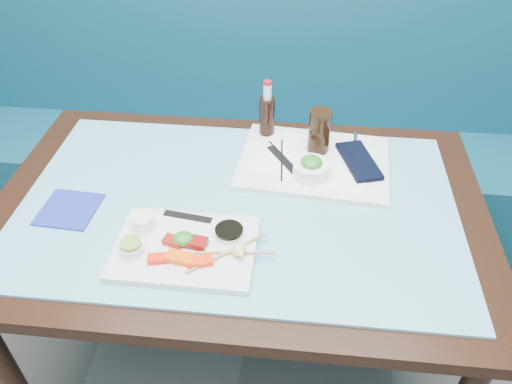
# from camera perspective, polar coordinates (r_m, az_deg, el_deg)

# --- Properties ---
(booth_bench) EXTENTS (3.00, 0.56, 1.17)m
(booth_bench) POSITION_cam_1_polar(r_m,az_deg,el_deg) (2.30, 0.93, 5.33)
(booth_bench) COLOR #0E485C
(booth_bench) RESTS_ON ground
(dining_table) EXTENTS (1.40, 0.90, 0.75)m
(dining_table) POSITION_cam_1_polar(r_m,az_deg,el_deg) (1.47, -1.98, -3.87)
(dining_table) COLOR black
(dining_table) RESTS_ON ground
(glass_top) EXTENTS (1.22, 0.76, 0.01)m
(glass_top) POSITION_cam_1_polar(r_m,az_deg,el_deg) (1.41, -2.06, -1.32)
(glass_top) COLOR #65B0CA
(glass_top) RESTS_ON dining_table
(sashimi_plate) EXTENTS (0.36, 0.26, 0.02)m
(sashimi_plate) POSITION_cam_1_polar(r_m,az_deg,el_deg) (1.28, -8.08, -6.38)
(sashimi_plate) COLOR silver
(sashimi_plate) RESTS_ON glass_top
(salmon_left) EXTENTS (0.06, 0.04, 0.01)m
(salmon_left) POSITION_cam_1_polar(r_m,az_deg,el_deg) (1.24, -10.95, -7.47)
(salmon_left) COLOR #FF220A
(salmon_left) RESTS_ON sashimi_plate
(salmon_mid) EXTENTS (0.08, 0.05, 0.02)m
(salmon_mid) POSITION_cam_1_polar(r_m,az_deg,el_deg) (1.23, -8.65, -7.48)
(salmon_mid) COLOR #FF540A
(salmon_mid) RESTS_ON sashimi_plate
(salmon_right) EXTENTS (0.07, 0.05, 0.01)m
(salmon_right) POSITION_cam_1_polar(r_m,az_deg,el_deg) (1.22, -6.39, -7.92)
(salmon_right) COLOR #FF360A
(salmon_right) RESTS_ON sashimi_plate
(tuna_left) EXTENTS (0.06, 0.04, 0.02)m
(tuna_left) POSITION_cam_1_polar(r_m,az_deg,el_deg) (1.28, -9.42, -5.57)
(tuna_left) COLOR maroon
(tuna_left) RESTS_ON sashimi_plate
(tuna_right) EXTENTS (0.07, 0.05, 0.02)m
(tuna_right) POSITION_cam_1_polar(r_m,az_deg,el_deg) (1.26, -7.00, -5.73)
(tuna_right) COLOR maroon
(tuna_right) RESTS_ON sashimi_plate
(seaweed_garnish) EXTENTS (0.06, 0.06, 0.03)m
(seaweed_garnish) POSITION_cam_1_polar(r_m,az_deg,el_deg) (1.27, -8.30, -5.30)
(seaweed_garnish) COLOR #247D1C
(seaweed_garnish) RESTS_ON sashimi_plate
(ramekin_wasabi) EXTENTS (0.06, 0.06, 0.02)m
(ramekin_wasabi) POSITION_cam_1_polar(r_m,az_deg,el_deg) (1.27, -14.02, -6.30)
(ramekin_wasabi) COLOR white
(ramekin_wasabi) RESTS_ON sashimi_plate
(wasabi_fill) EXTENTS (0.06, 0.06, 0.01)m
(wasabi_fill) POSITION_cam_1_polar(r_m,az_deg,el_deg) (1.26, -14.15, -5.73)
(wasabi_fill) COLOR #65A334
(wasabi_fill) RESTS_ON ramekin_wasabi
(ramekin_ginger) EXTENTS (0.07, 0.07, 0.02)m
(ramekin_ginger) POSITION_cam_1_polar(r_m,az_deg,el_deg) (1.33, -12.70, -3.57)
(ramekin_ginger) COLOR white
(ramekin_ginger) RESTS_ON sashimi_plate
(ginger_fill) EXTENTS (0.06, 0.06, 0.01)m
(ginger_fill) POSITION_cam_1_polar(r_m,az_deg,el_deg) (1.32, -12.81, -3.03)
(ginger_fill) COLOR #FFE8D1
(ginger_fill) RESTS_ON ramekin_ginger
(soy_dish) EXTENTS (0.08, 0.08, 0.01)m
(soy_dish) POSITION_cam_1_polar(r_m,az_deg,el_deg) (1.28, -3.09, -4.69)
(soy_dish) COLOR white
(soy_dish) RESTS_ON sashimi_plate
(soy_fill) EXTENTS (0.09, 0.09, 0.01)m
(soy_fill) POSITION_cam_1_polar(r_m,az_deg,el_deg) (1.28, -3.11, -4.35)
(soy_fill) COLOR black
(soy_fill) RESTS_ON soy_dish
(lemon_wedge) EXTENTS (0.05, 0.05, 0.04)m
(lemon_wedge) POSITION_cam_1_polar(r_m,az_deg,el_deg) (1.21, -1.79, -7.02)
(lemon_wedge) COLOR #F1F172
(lemon_wedge) RESTS_ON sashimi_plate
(chopstick_sleeve) EXTENTS (0.14, 0.04, 0.00)m
(chopstick_sleeve) POSITION_cam_1_polar(r_m,az_deg,el_deg) (1.35, -7.80, -2.79)
(chopstick_sleeve) COLOR black
(chopstick_sleeve) RESTS_ON sashimi_plate
(wooden_chopstick_a) EXTENTS (0.18, 0.16, 0.01)m
(wooden_chopstick_a) POSITION_cam_1_polar(r_m,az_deg,el_deg) (1.24, -3.30, -6.90)
(wooden_chopstick_a) COLOR #AA7D50
(wooden_chopstick_a) RESTS_ON sashimi_plate
(wooden_chopstick_b) EXTENTS (0.22, 0.03, 0.01)m
(wooden_chopstick_b) POSITION_cam_1_polar(r_m,az_deg,el_deg) (1.24, -2.84, -6.95)
(wooden_chopstick_b) COLOR #A67E4E
(wooden_chopstick_b) RESTS_ON sashimi_plate
(serving_tray) EXTENTS (0.48, 0.38, 0.02)m
(serving_tray) POSITION_cam_1_polar(r_m,az_deg,el_deg) (1.55, 6.63, 3.38)
(serving_tray) COLOR white
(serving_tray) RESTS_ON glass_top
(paper_placemat) EXTENTS (0.39, 0.32, 0.00)m
(paper_placemat) POSITION_cam_1_polar(r_m,az_deg,el_deg) (1.54, 6.65, 3.66)
(paper_placemat) COLOR white
(paper_placemat) RESTS_ON serving_tray
(seaweed_bowl) EXTENTS (0.11, 0.11, 0.04)m
(seaweed_bowl) POSITION_cam_1_polar(r_m,az_deg,el_deg) (1.47, 6.28, 2.60)
(seaweed_bowl) COLOR white
(seaweed_bowl) RESTS_ON serving_tray
(seaweed_salad) EXTENTS (0.08, 0.08, 0.03)m
(seaweed_salad) POSITION_cam_1_polar(r_m,az_deg,el_deg) (1.46, 6.35, 3.40)
(seaweed_salad) COLOR #2A7C1C
(seaweed_salad) RESTS_ON seaweed_bowl
(cola_glass) EXTENTS (0.08, 0.08, 0.14)m
(cola_glass) POSITION_cam_1_polar(r_m,az_deg,el_deg) (1.55, 7.25, 6.89)
(cola_glass) COLOR black
(cola_glass) RESTS_ON serving_tray
(navy_pouch) EXTENTS (0.14, 0.21, 0.02)m
(navy_pouch) POSITION_cam_1_polar(r_m,az_deg,el_deg) (1.55, 11.66, 3.49)
(navy_pouch) COLOR black
(navy_pouch) RESTS_ON serving_tray
(fork) EXTENTS (0.02, 0.10, 0.01)m
(fork) POSITION_cam_1_polar(r_m,az_deg,el_deg) (1.64, 11.25, 5.65)
(fork) COLOR white
(fork) RESTS_ON serving_tray
(black_chopstick_a) EXTENTS (0.02, 0.21, 0.01)m
(black_chopstick_a) POSITION_cam_1_polar(r_m,az_deg,el_deg) (1.54, 2.96, 3.74)
(black_chopstick_a) COLOR black
(black_chopstick_a) RESTS_ON serving_tray
(black_chopstick_b) EXTENTS (0.11, 0.19, 0.01)m
(black_chopstick_b) POSITION_cam_1_polar(r_m,az_deg,el_deg) (1.54, 3.26, 3.72)
(black_chopstick_b) COLOR black
(black_chopstick_b) RESTS_ON serving_tray
(tray_sleeve) EXTENTS (0.11, 0.15, 0.00)m
(tray_sleeve) POSITION_cam_1_polar(r_m,az_deg,el_deg) (1.54, 3.11, 3.71)
(tray_sleeve) COLOR black
(tray_sleeve) RESTS_ON serving_tray
(cola_bottle_body) EXTENTS (0.06, 0.06, 0.14)m
(cola_bottle_body) POSITION_cam_1_polar(r_m,az_deg,el_deg) (1.63, 1.27, 8.40)
(cola_bottle_body) COLOR black
(cola_bottle_body) RESTS_ON glass_top
(cola_bottle_neck) EXTENTS (0.03, 0.03, 0.05)m
(cola_bottle_neck) POSITION_cam_1_polar(r_m,az_deg,el_deg) (1.58, 1.32, 11.38)
(cola_bottle_neck) COLOR white
(cola_bottle_neck) RESTS_ON cola_bottle_body
(cola_bottle_cap) EXTENTS (0.03, 0.03, 0.01)m
(cola_bottle_cap) POSITION_cam_1_polar(r_m,az_deg,el_deg) (1.57, 1.34, 12.37)
(cola_bottle_cap) COLOR red
(cola_bottle_cap) RESTS_ON cola_bottle_neck
(blue_napkin) EXTENTS (0.16, 0.16, 0.01)m
(blue_napkin) POSITION_cam_1_polar(r_m,az_deg,el_deg) (1.47, -20.57, -1.86)
(blue_napkin) COLOR navy
(blue_napkin) RESTS_ON glass_top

